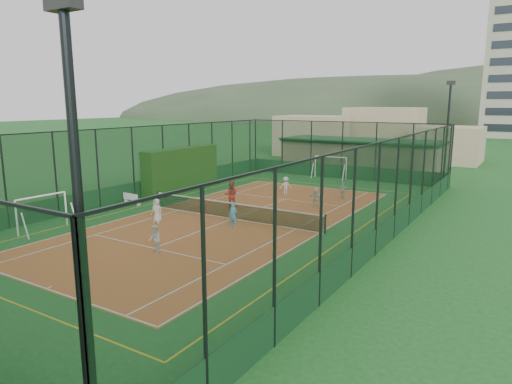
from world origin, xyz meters
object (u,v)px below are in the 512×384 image
Objects in this scene: floodlight_se at (83,261)px; coach at (231,195)px; white_bench at (132,199)px; child_far_back at (316,197)px; clubhouse at (361,155)px; futsal_goal_far at (330,168)px; floodlight_ne at (447,136)px; child_near_right at (155,239)px; child_far_right at (343,190)px; futsal_goal_near at (42,213)px; child_near_mid at (233,215)px; child_far_left at (286,186)px; child_near_left at (157,211)px.

floodlight_se is 4.73× the size of coach.
floodlight_se reaches higher than white_bench.
child_far_back is 0.67× the size of coach.
futsal_goal_far is at bearing -99.39° from clubhouse.
floodlight_ne is 25.05m from child_near_right.
white_bench is 1.17× the size of child_far_right.
futsal_goal_near reaches higher than child_near_mid.
child_far_back is at bearing -80.65° from clubhouse.
child_far_left is (-9.38, -8.64, -3.46)m from floodlight_ne.
clubhouse is 11.84× the size of child_near_right.
coach is at bearing 35.35° from child_far_back.
coach is at bearing 140.46° from child_near_right.
futsal_goal_near is (-7.19, -29.19, -0.66)m from clubhouse.
child_near_mid is (-7.47, 15.03, -3.41)m from floodlight_se.
clubhouse reaches higher than white_bench.
child_near_right is at bearing -33.64° from white_bench.
child_near_mid reaches higher than child_far_back.
futsal_goal_near is (0.61, -6.83, 0.52)m from white_bench.
floodlight_ne reaches higher than child_far_back.
futsal_goal_far reaches higher than child_near_right.
child_near_left is (-2.26, -19.52, -0.26)m from futsal_goal_far.
coach is at bearing -28.56° from futsal_goal_near.
floodlight_se is at bearing 85.39° from coach.
child_near_right is (-0.59, -5.29, -0.06)m from child_near_mid.
clubhouse is at bearing 75.06° from white_bench.
child_near_right is 14.88m from child_far_left.
child_near_left is 4.48m from child_near_mid.
futsal_goal_far is 18.31m from child_near_mid.
child_far_right is (3.37, -13.32, -0.96)m from clubhouse.
child_near_left reaches higher than child_far_right.
coach is (-10.21, -14.43, -3.24)m from floodlight_ne.
coach is at bearing -97.36° from futsal_goal_far.
child_far_left reaches higher than child_near_right.
child_near_mid reaches higher than white_bench.
clubhouse is 23.71m from white_bench.
child_near_mid is at bearing 91.47° from child_far_right.
futsal_goal_near is at bearing 26.04° from coach.
child_far_right is (2.82, 15.54, -0.04)m from child_near_right.
futsal_goal_far is at bearing -12.57° from futsal_goal_near.
white_bench is 1.00× the size of child_near_mid.
floodlight_ne is at bearing -109.70° from child_far_right.
futsal_goal_near is 2.08× the size of child_near_left.
child_near_left is 5.29m from coach.
child_near_right is (8.34, -6.50, 0.25)m from white_bench.
floodlight_ne is 10.47m from clubhouse.
child_near_left is (4.04, 4.30, -0.22)m from futsal_goal_near.
child_near_right is at bearing -54.76° from child_near_left.
floodlight_se is 17.13m from child_near_mid.
clubhouse is at bearing 75.12° from child_near_left.
coach is (6.19, 2.53, 0.48)m from white_bench.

